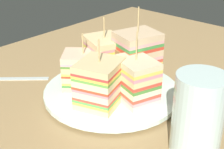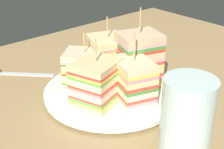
% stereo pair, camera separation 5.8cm
% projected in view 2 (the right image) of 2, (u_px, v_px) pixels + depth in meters
% --- Properties ---
extents(ground_plane, '(1.03, 0.74, 0.02)m').
position_uv_depth(ground_plane, '(112.00, 101.00, 0.61)').
color(ground_plane, '#A08052').
extents(plate, '(0.24, 0.24, 0.01)m').
position_uv_depth(plate, '(112.00, 92.00, 0.60)').
color(plate, silver).
rests_on(plate, ground_plane).
extents(sandwich_wedge_0, '(0.08, 0.09, 0.12)m').
position_uv_depth(sandwich_wedge_0, '(108.00, 58.00, 0.62)').
color(sandwich_wedge_0, beige).
rests_on(sandwich_wedge_0, plate).
extents(sandwich_wedge_1, '(0.09, 0.09, 0.10)m').
position_uv_depth(sandwich_wedge_1, '(86.00, 69.00, 0.60)').
color(sandwich_wedge_1, '#DBBF85').
rests_on(sandwich_wedge_1, plate).
extents(sandwich_wedge_2, '(0.09, 0.08, 0.11)m').
position_uv_depth(sandwich_wedge_2, '(97.00, 83.00, 0.54)').
color(sandwich_wedge_2, beige).
rests_on(sandwich_wedge_2, plate).
extents(sandwich_wedge_3, '(0.07, 0.09, 0.12)m').
position_uv_depth(sandwich_wedge_3, '(132.00, 82.00, 0.54)').
color(sandwich_wedge_3, beige).
rests_on(sandwich_wedge_3, plate).
extents(sandwich_wedge_4, '(0.09, 0.08, 0.14)m').
position_uv_depth(sandwich_wedge_4, '(138.00, 60.00, 0.59)').
color(sandwich_wedge_4, beige).
rests_on(sandwich_wedge_4, plate).
extents(chip_pile, '(0.07, 0.07, 0.04)m').
position_uv_depth(chip_pile, '(112.00, 87.00, 0.57)').
color(chip_pile, '#DDBD60').
rests_on(chip_pile, plate).
extents(spoon, '(0.12, 0.12, 0.01)m').
position_uv_depth(spoon, '(0.00, 72.00, 0.69)').
color(spoon, silver).
rests_on(spoon, ground_plane).
extents(drinking_glass, '(0.07, 0.07, 0.12)m').
position_uv_depth(drinking_glass, '(186.00, 126.00, 0.43)').
color(drinking_glass, silver).
rests_on(drinking_glass, ground_plane).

